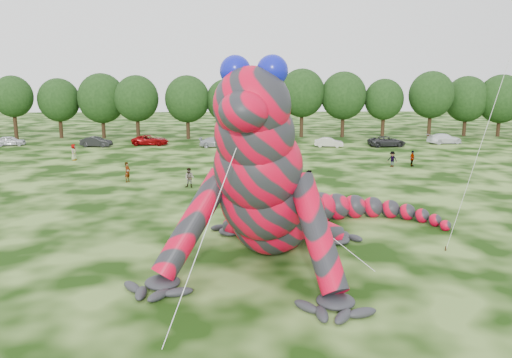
{
  "coord_description": "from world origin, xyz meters",
  "views": [
    {
      "loc": [
        -3.26,
        -18.92,
        8.92
      ],
      "look_at": [
        -2.14,
        5.53,
        4.0
      ],
      "focal_mm": 35.0,
      "sensor_mm": 36.0,
      "label": 1
    }
  ],
  "objects_px": {
    "tree_13": "(431,104)",
    "spectator_2": "(392,159)",
    "tree_6": "(137,107)",
    "car_5": "(329,142)",
    "car_6": "(387,141)",
    "tree_12": "(384,108)",
    "car_4": "(279,141)",
    "spectator_1": "(189,178)",
    "tree_3": "(14,108)",
    "tree_7": "(187,107)",
    "car_1": "(96,142)",
    "spectator_4": "(74,152)",
    "tree_10": "(302,103)",
    "spectator_0": "(127,172)",
    "spectator_5": "(309,181)",
    "car_2": "(150,140)",
    "car_3": "(216,142)",
    "tree_15": "(500,106)",
    "tree_9": "(261,110)",
    "tree_11": "(343,104)",
    "inflatable_gecko": "(277,157)",
    "car_0": "(10,141)",
    "tree_8": "(227,109)",
    "tree_5": "(102,106)",
    "tree_14": "(466,106)",
    "spectator_3": "(412,159)",
    "tree_4": "(59,108)",
    "car_7": "(444,139)"
  },
  "relations": [
    {
      "from": "tree_8",
      "to": "tree_9",
      "type": "relative_size",
      "value": 1.03
    },
    {
      "from": "tree_8",
      "to": "tree_11",
      "type": "distance_m",
      "value": 18.05
    },
    {
      "from": "tree_15",
      "to": "tree_3",
      "type": "bearing_deg",
      "value": -179.46
    },
    {
      "from": "tree_3",
      "to": "spectator_1",
      "type": "height_order",
      "value": "tree_3"
    },
    {
      "from": "car_5",
      "to": "spectator_2",
      "type": "xyz_separation_m",
      "value": [
        3.61,
        -15.5,
        0.18
      ]
    },
    {
      "from": "tree_6",
      "to": "tree_14",
      "type": "distance_m",
      "value": 51.06
    },
    {
      "from": "car_6",
      "to": "spectator_3",
      "type": "relative_size",
      "value": 3.06
    },
    {
      "from": "tree_15",
      "to": "car_1",
      "type": "distance_m",
      "value": 60.92
    },
    {
      "from": "tree_6",
      "to": "car_5",
      "type": "height_order",
      "value": "tree_6"
    },
    {
      "from": "tree_4",
      "to": "tree_14",
      "type": "xyz_separation_m",
      "value": [
        63.1,
        0.01,
        0.17
      ]
    },
    {
      "from": "car_1",
      "to": "car_6",
      "type": "distance_m",
      "value": 38.89
    },
    {
      "from": "tree_9",
      "to": "tree_10",
      "type": "distance_m",
      "value": 6.52
    },
    {
      "from": "tree_3",
      "to": "tree_7",
      "type": "height_order",
      "value": "tree_7"
    },
    {
      "from": "car_5",
      "to": "tree_11",
      "type": "bearing_deg",
      "value": -8.61
    },
    {
      "from": "tree_13",
      "to": "spectator_2",
      "type": "relative_size",
      "value": 6.25
    },
    {
      "from": "car_5",
      "to": "spectator_0",
      "type": "distance_m",
      "value": 31.15
    },
    {
      "from": "spectator_0",
      "to": "tree_14",
      "type": "bearing_deg",
      "value": -32.71
    },
    {
      "from": "car_6",
      "to": "tree_12",
      "type": "bearing_deg",
      "value": -20.31
    },
    {
      "from": "tree_3",
      "to": "spectator_4",
      "type": "height_order",
      "value": "tree_3"
    },
    {
      "from": "car_0",
      "to": "car_5",
      "type": "bearing_deg",
      "value": -104.89
    },
    {
      "from": "tree_6",
      "to": "car_1",
      "type": "relative_size",
      "value": 2.3
    },
    {
      "from": "car_1",
      "to": "spectator_4",
      "type": "distance_m",
      "value": 11.22
    },
    {
      "from": "inflatable_gecko",
      "to": "car_3",
      "type": "distance_m",
      "value": 41.01
    },
    {
      "from": "car_0",
      "to": "car_5",
      "type": "relative_size",
      "value": 1.03
    },
    {
      "from": "car_4",
      "to": "spectator_0",
      "type": "xyz_separation_m",
      "value": [
        -15.5,
        -23.34,
        0.18
      ]
    },
    {
      "from": "spectator_5",
      "to": "tree_6",
      "type": "bearing_deg",
      "value": 14.86
    },
    {
      "from": "tree_4",
      "to": "car_7",
      "type": "xyz_separation_m",
      "value": [
        55.93,
        -9.4,
        -3.82
      ]
    },
    {
      "from": "car_6",
      "to": "tree_3",
      "type": "bearing_deg",
      "value": 72.31
    },
    {
      "from": "tree_9",
      "to": "spectator_0",
      "type": "height_order",
      "value": "tree_9"
    },
    {
      "from": "tree_10",
      "to": "spectator_2",
      "type": "xyz_separation_m",
      "value": [
        5.68,
        -27.5,
        -4.44
      ]
    },
    {
      "from": "car_4",
      "to": "spectator_1",
      "type": "xyz_separation_m",
      "value": [
        -9.86,
        -25.91,
        0.13
      ]
    },
    {
      "from": "tree_3",
      "to": "tree_13",
      "type": "distance_m",
      "value": 62.85
    },
    {
      "from": "tree_10",
      "to": "tree_12",
      "type": "relative_size",
      "value": 1.17
    },
    {
      "from": "tree_9",
      "to": "tree_15",
      "type": "height_order",
      "value": "tree_15"
    },
    {
      "from": "tree_6",
      "to": "car_5",
      "type": "relative_size",
      "value": 2.49
    },
    {
      "from": "car_6",
      "to": "spectator_3",
      "type": "bearing_deg",
      "value": 165.77
    },
    {
      "from": "spectator_1",
      "to": "car_7",
      "type": "bearing_deg",
      "value": 55.79
    },
    {
      "from": "car_5",
      "to": "car_0",
      "type": "bearing_deg",
      "value": 97.35
    },
    {
      "from": "spectator_1",
      "to": "tree_12",
      "type": "bearing_deg",
      "value": 69.34
    },
    {
      "from": "spectator_5",
      "to": "car_2",
      "type": "bearing_deg",
      "value": 16.19
    },
    {
      "from": "car_3",
      "to": "spectator_5",
      "type": "distance_m",
      "value": 28.56
    },
    {
      "from": "tree_9",
      "to": "spectator_5",
      "type": "xyz_separation_m",
      "value": [
        1.68,
        -37.63,
        -3.42
      ]
    },
    {
      "from": "tree_5",
      "to": "tree_6",
      "type": "xyz_separation_m",
      "value": [
        5.57,
        -1.75,
        -0.15
      ]
    },
    {
      "from": "car_2",
      "to": "tree_8",
      "type": "bearing_deg",
      "value": -48.32
    },
    {
      "from": "tree_6",
      "to": "tree_9",
      "type": "bearing_deg",
      "value": 2.03
    },
    {
      "from": "tree_6",
      "to": "tree_4",
      "type": "bearing_deg",
      "value": 170.47
    },
    {
      "from": "inflatable_gecko",
      "to": "car_0",
      "type": "relative_size",
      "value": 5.06
    },
    {
      "from": "tree_3",
      "to": "car_4",
      "type": "distance_m",
      "value": 39.91
    },
    {
      "from": "tree_5",
      "to": "tree_13",
      "type": "relative_size",
      "value": 0.97
    },
    {
      "from": "tree_14",
      "to": "car_2",
      "type": "bearing_deg",
      "value": -169.32
    }
  ]
}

